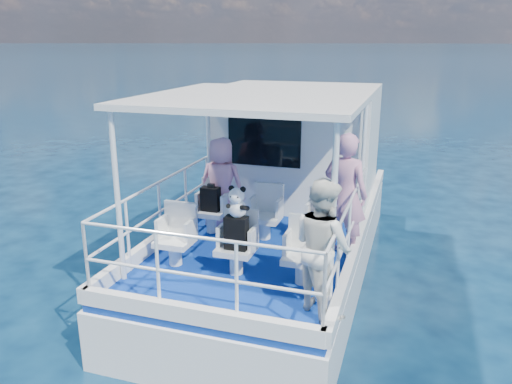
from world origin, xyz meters
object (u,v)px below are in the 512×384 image
at_px(backpack_center, 236,233).
at_px(panda, 237,202).
at_px(passenger_stbd_aft, 323,246).
at_px(passenger_port_fwd, 221,184).

relative_size(backpack_center, panda, 1.09).
bearing_deg(passenger_stbd_aft, backpack_center, 21.15).
bearing_deg(passenger_port_fwd, passenger_stbd_aft, 132.77).
xyz_separation_m(passenger_stbd_aft, panda, (-1.21, 0.53, 0.24)).
bearing_deg(backpack_center, passenger_stbd_aft, -23.04).
xyz_separation_m(passenger_port_fwd, backpack_center, (0.83, -1.57, -0.16)).
height_order(passenger_stbd_aft, panda, passenger_stbd_aft).
height_order(backpack_center, panda, panda).
relative_size(passenger_port_fwd, backpack_center, 3.45).
bearing_deg(backpack_center, passenger_port_fwd, 117.90).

